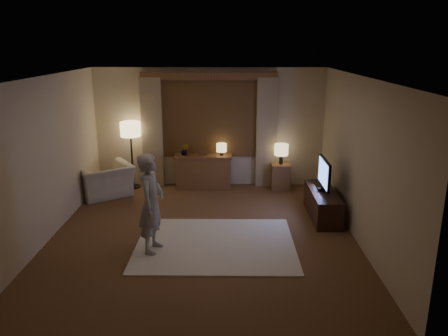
{
  "coord_description": "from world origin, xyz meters",
  "views": [
    {
      "loc": [
        0.43,
        -6.7,
        3.09
      ],
      "look_at": [
        0.34,
        0.6,
        1.0
      ],
      "focal_mm": 35.0,
      "sensor_mm": 36.0,
      "label": 1
    }
  ],
  "objects_px": {
    "sideboard": "(203,172)",
    "armchair": "(105,181)",
    "side_table": "(280,176)",
    "tv_stand": "(322,204)",
    "person": "(151,203)"
  },
  "relations": [
    {
      "from": "side_table",
      "to": "tv_stand",
      "type": "xyz_separation_m",
      "value": [
        0.59,
        -1.62,
        -0.03
      ]
    },
    {
      "from": "armchair",
      "to": "person",
      "type": "xyz_separation_m",
      "value": [
        1.42,
        -2.52,
        0.45
      ]
    },
    {
      "from": "armchair",
      "to": "tv_stand",
      "type": "height_order",
      "value": "armchair"
    },
    {
      "from": "sideboard",
      "to": "side_table",
      "type": "xyz_separation_m",
      "value": [
        1.69,
        -0.05,
        -0.07
      ]
    },
    {
      "from": "side_table",
      "to": "sideboard",
      "type": "bearing_deg",
      "value": 178.31
    },
    {
      "from": "sideboard",
      "to": "person",
      "type": "height_order",
      "value": "person"
    },
    {
      "from": "sideboard",
      "to": "armchair",
      "type": "relative_size",
      "value": 1.16
    },
    {
      "from": "side_table",
      "to": "person",
      "type": "bearing_deg",
      "value": -126.99
    },
    {
      "from": "armchair",
      "to": "side_table",
      "type": "relative_size",
      "value": 1.85
    },
    {
      "from": "armchair",
      "to": "person",
      "type": "bearing_deg",
      "value": 84.89
    },
    {
      "from": "armchair",
      "to": "tv_stand",
      "type": "relative_size",
      "value": 0.74
    },
    {
      "from": "sideboard",
      "to": "tv_stand",
      "type": "distance_m",
      "value": 2.83
    },
    {
      "from": "sideboard",
      "to": "side_table",
      "type": "height_order",
      "value": "sideboard"
    },
    {
      "from": "sideboard",
      "to": "side_table",
      "type": "bearing_deg",
      "value": -1.69
    },
    {
      "from": "side_table",
      "to": "tv_stand",
      "type": "height_order",
      "value": "side_table"
    }
  ]
}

